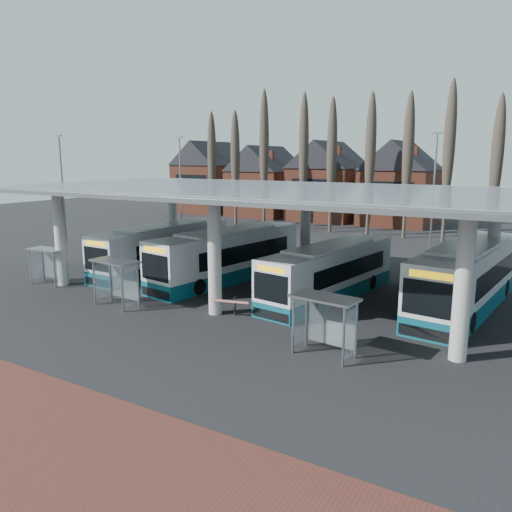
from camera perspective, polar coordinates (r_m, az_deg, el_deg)
The scene contains 15 objects.
ground at distance 24.65m, azimuth -8.04°, elevation -8.04°, with size 140.00×140.00×0.00m, color black.
station_canopy at distance 30.03m, azimuth 1.28°, elevation 6.61°, with size 32.00×16.00×6.34m.
poplar_row at distance 53.16m, azimuth 14.94°, elevation 11.56°, with size 45.10×1.10×14.50m.
townhouse_row at distance 69.18m, azimuth 4.61°, elevation 9.36°, with size 36.80×10.30×12.25m.
lamp_post_a at distance 51.79m, azimuth -8.60°, elevation 8.01°, with size 0.80×0.16×10.17m.
lamp_post_b at distance 45.01m, azimuth 19.64°, elevation 7.04°, with size 0.80×0.16×10.17m.
lamp_post_d at distance 51.89m, azimuth -21.23°, elevation 7.40°, with size 0.80×0.16×10.17m.
bus_0 at distance 36.75m, azimuth -10.46°, elevation 0.80°, with size 3.07×12.09×3.33m.
bus_1 at distance 33.37m, azimuth -3.19°, elevation 0.00°, with size 4.43×12.60×3.43m.
bus_2 at distance 29.40m, azimuth 8.45°, elevation -1.89°, with size 4.02×11.56×3.15m.
bus_3 at distance 29.37m, azimuth 23.05°, elevation -2.28°, with size 4.11×13.11×3.58m.
shelter_0 at distance 34.86m, azimuth -22.55°, elevation -0.22°, with size 2.61×1.45×2.34m.
shelter_1 at distance 28.45m, azimuth -15.55°, elevation -1.81°, with size 2.90×1.65×2.58m.
shelter_2 at distance 20.78m, azimuth 8.01°, elevation -6.36°, with size 2.87×1.67×2.54m.
barrier at distance 25.66m, azimuth -2.87°, elevation -5.34°, with size 1.98×0.77×1.01m.
Camera 1 is at (14.69, -18.08, 8.06)m, focal length 35.00 mm.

